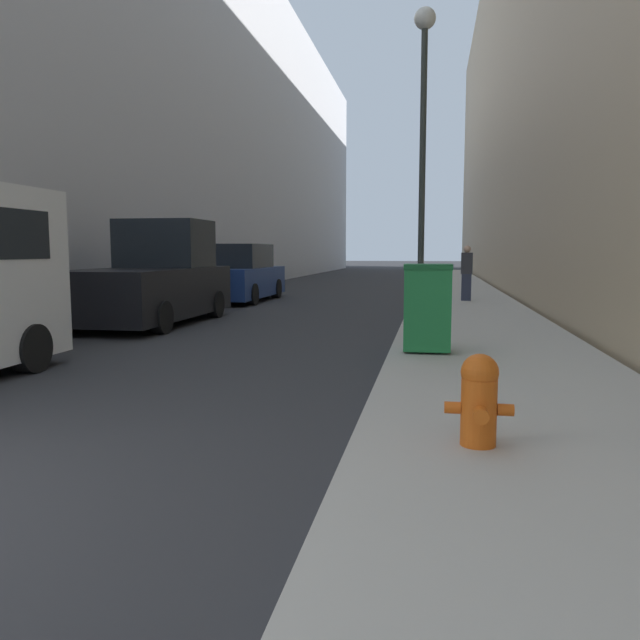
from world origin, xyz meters
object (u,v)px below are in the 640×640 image
object	(u,v)px
fire_hydrant	(479,398)
lamppost	(423,120)
pickup_truck	(154,281)
pedestrian_on_sidewalk	(467,273)
trash_bin	(428,307)
parked_sedan_near	(240,275)

from	to	relation	value
fire_hydrant	lamppost	distance (m)	9.77
pickup_truck	pedestrian_on_sidewalk	bearing A→B (deg)	41.02
lamppost	pedestrian_on_sidewalk	size ratio (longest dim) A/B	3.99
lamppost	pedestrian_on_sidewalk	bearing A→B (deg)	76.62
trash_bin	lamppost	xyz separation A→B (m)	(-0.20, 4.58, 3.55)
fire_hydrant	pickup_truck	size ratio (longest dim) A/B	0.14
fire_hydrant	pedestrian_on_sidewalk	xyz separation A→B (m)	(0.61, 14.17, 0.45)
lamppost	pickup_truck	xyz separation A→B (m)	(-5.76, -0.88, -3.40)
parked_sedan_near	pedestrian_on_sidewalk	size ratio (longest dim) A/B	2.92
trash_bin	parked_sedan_near	bearing A→B (deg)	121.08
pickup_truck	parked_sedan_near	xyz separation A→B (m)	(-0.00, 6.19, -0.11)
lamppost	pedestrian_on_sidewalk	world-z (taller)	lamppost
fire_hydrant	trash_bin	world-z (taller)	trash_bin
fire_hydrant	parked_sedan_near	world-z (taller)	parked_sedan_near
pickup_truck	parked_sedan_near	bearing A→B (deg)	90.02
trash_bin	lamppost	size ratio (longest dim) A/B	0.20
lamppost	pickup_truck	world-z (taller)	lamppost
lamppost	pedestrian_on_sidewalk	xyz separation A→B (m)	(1.24, 5.20, -3.38)
fire_hydrant	pickup_truck	world-z (taller)	pickup_truck
parked_sedan_near	pedestrian_on_sidewalk	xyz separation A→B (m)	(7.00, -0.10, 0.12)
trash_bin	pickup_truck	distance (m)	7.02
trash_bin	pedestrian_on_sidewalk	size ratio (longest dim) A/B	0.78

